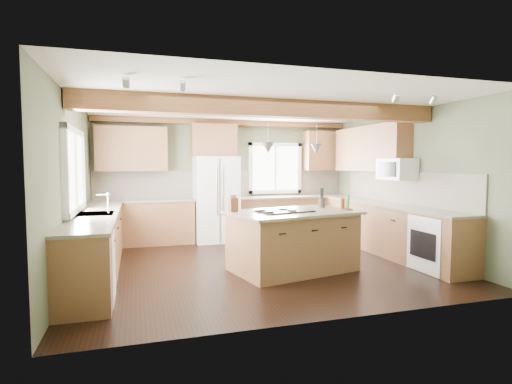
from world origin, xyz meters
name	(u,v)px	position (x,y,z in m)	size (l,w,h in m)	color
floor	(259,264)	(0.00, 0.00, 0.00)	(5.60, 5.60, 0.00)	black
ceiling	(259,104)	(0.00, 0.00, 2.60)	(5.60, 5.60, 0.00)	silver
wall_back	(226,179)	(0.00, 2.50, 1.30)	(5.60, 5.60, 0.00)	#4C563D
wall_left	(72,188)	(-2.80, 0.00, 1.30)	(5.00, 5.00, 0.00)	#4C563D
wall_right	(405,183)	(2.80, 0.00, 1.30)	(5.00, 5.00, 0.00)	#4C563D
ceiling_beam	(270,108)	(0.00, -0.52, 2.47)	(5.55, 0.26, 0.26)	#5D301A
soffit_trim	(227,123)	(0.00, 2.40, 2.54)	(5.55, 0.20, 0.10)	#5D301A
backsplash_back	(226,184)	(0.00, 2.48, 1.21)	(5.58, 0.03, 0.58)	brown
backsplash_right	(402,188)	(2.78, 0.05, 1.21)	(0.03, 3.70, 0.58)	brown
base_cab_back_left	(144,223)	(-1.79, 2.20, 0.44)	(2.02, 0.60, 0.88)	brown
counter_back_left	(143,201)	(-1.79, 2.20, 0.90)	(2.06, 0.64, 0.04)	brown
base_cab_back_right	(293,217)	(1.49, 2.20, 0.44)	(2.62, 0.60, 0.88)	brown
counter_back_right	(293,197)	(1.49, 2.20, 0.90)	(2.66, 0.64, 0.04)	brown
base_cab_left	(96,246)	(-2.50, 0.05, 0.44)	(0.60, 3.70, 0.88)	brown
counter_left	(95,215)	(-2.50, 0.05, 0.90)	(0.64, 3.74, 0.04)	brown
base_cab_right	(388,230)	(2.50, 0.05, 0.44)	(0.60, 3.70, 0.88)	brown
counter_right	(389,205)	(2.50, 0.05, 0.90)	(0.64, 3.74, 0.04)	brown
upper_cab_back_left	(132,149)	(-1.99, 2.33, 1.95)	(1.40, 0.35, 0.90)	brown
upper_cab_over_fridge	(214,140)	(-0.30, 2.33, 2.15)	(0.96, 0.35, 0.70)	brown
upper_cab_right	(370,149)	(2.62, 0.90, 1.95)	(0.35, 2.20, 0.90)	brown
upper_cab_back_corner	(323,151)	(2.30, 2.33, 1.95)	(0.90, 0.35, 0.90)	brown
window_left	(73,170)	(-2.78, 0.05, 1.55)	(0.04, 1.60, 1.05)	white
window_back	(275,168)	(1.15, 2.48, 1.55)	(1.10, 0.04, 1.00)	white
sink	(95,214)	(-2.50, 0.05, 0.91)	(0.50, 0.65, 0.03)	#262628
faucet	(108,204)	(-2.32, 0.05, 1.05)	(0.02, 0.02, 0.28)	#B2B2B7
dishwasher	(87,268)	(-2.49, -1.25, 0.43)	(0.60, 0.60, 0.84)	white
oven	(439,244)	(2.49, -1.25, 0.43)	(0.60, 0.72, 0.84)	white
microwave	(397,169)	(2.58, -0.05, 1.55)	(0.40, 0.70, 0.38)	white
pendant_left	(268,148)	(-0.05, -0.62, 1.88)	(0.18, 0.18, 0.16)	#B2B2B7
pendant_right	(317,149)	(0.82, -0.43, 1.88)	(0.18, 0.18, 0.16)	#B2B2B7
refrigerator	(216,199)	(-0.30, 2.12, 0.90)	(0.90, 0.74, 1.80)	white
island	(293,242)	(0.38, -0.52, 0.44)	(1.79, 1.09, 0.88)	brown
island_top	(293,212)	(0.38, -0.52, 0.90)	(1.90, 1.21, 0.04)	brown
cooktop	(285,211)	(0.24, -0.56, 0.93)	(0.77, 0.52, 0.02)	black
knife_block	(233,205)	(-0.51, -0.34, 1.02)	(0.13, 0.09, 0.21)	brown
utensil_crock	(322,203)	(1.04, -0.19, 0.99)	(0.11, 0.11, 0.15)	#413934
bottle_tray	(345,202)	(1.26, -0.56, 1.03)	(0.24, 0.24, 0.22)	brown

